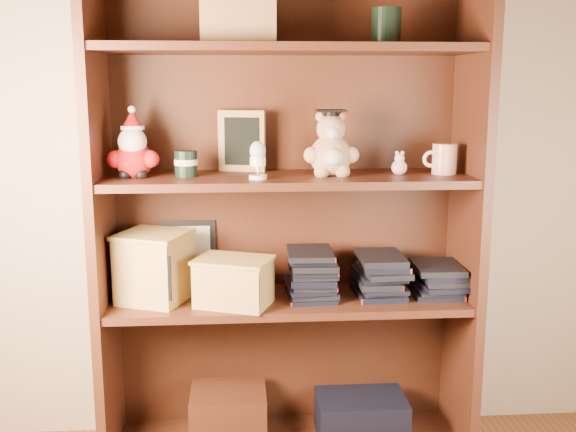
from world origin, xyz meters
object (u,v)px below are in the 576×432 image
object	(u,v)px
teacher_mug	(444,159)
treats_box	(154,266)
bookcase	(286,225)
grad_teddy_bear	(331,150)

from	to	relation	value
teacher_mug	treats_box	distance (m)	0.98
bookcase	teacher_mug	distance (m)	0.55
grad_teddy_bear	teacher_mug	size ratio (longest dim) A/B	1.94
teacher_mug	treats_box	world-z (taller)	teacher_mug
bookcase	treats_box	world-z (taller)	bookcase
bookcase	teacher_mug	size ratio (longest dim) A/B	14.61
grad_teddy_bear	treats_box	distance (m)	0.67
treats_box	grad_teddy_bear	bearing A→B (deg)	-0.56
bookcase	treats_box	bearing A→B (deg)	-173.08
bookcase	treats_box	size ratio (longest dim) A/B	6.05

